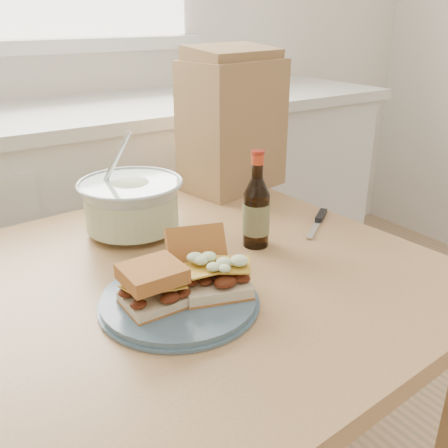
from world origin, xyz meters
TOP-DOWN VIEW (x-y plane):
  - cabinet_run at (-0.00, 1.70)m, footprint 2.50×0.64m
  - dining_table at (-0.08, 0.77)m, footprint 0.97×0.97m
  - plate at (-0.17, 0.67)m, footprint 0.28×0.28m
  - sandwich_left at (-0.22, 0.67)m, footprint 0.10×0.09m
  - sandwich_right at (-0.11, 0.68)m, footprint 0.14×0.19m
  - coleslaw_bowl at (-0.11, 1.01)m, footprint 0.24×0.24m
  - beer_bottle at (0.09, 0.79)m, footprint 0.06×0.06m
  - knife at (0.30, 0.81)m, footprint 0.16×0.11m
  - paper_bag at (0.28, 1.15)m, footprint 0.30×0.23m

SIDE VIEW (x-z plane):
  - cabinet_run at x=0.00m, z-range 0.00..0.94m
  - dining_table at x=-0.08m, z-range 0.27..1.03m
  - knife at x=0.30m, z-range 0.76..0.77m
  - plate at x=-0.17m, z-range 0.76..0.78m
  - sandwich_right at x=-0.11m, z-range 0.76..0.86m
  - sandwich_left at x=-0.22m, z-range 0.78..0.85m
  - coleslaw_bowl at x=-0.11m, z-range 0.70..0.94m
  - beer_bottle at x=0.09m, z-range 0.73..0.95m
  - paper_bag at x=0.28m, z-range 0.76..1.12m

